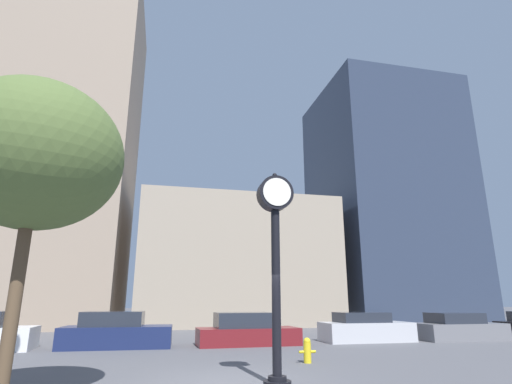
{
  "coord_description": "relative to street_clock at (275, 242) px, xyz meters",
  "views": [
    {
      "loc": [
        -1.65,
        -10.24,
        1.89
      ],
      "look_at": [
        3.19,
        10.8,
        7.77
      ],
      "focal_mm": 28.0,
      "sensor_mm": 36.0,
      "label": 1
    }
  ],
  "objects": [
    {
      "name": "street_clock",
      "position": [
        0.0,
        0.0,
        0.0
      ],
      "size": [
        0.89,
        0.65,
        5.11
      ],
      "color": "black",
      "rests_on": "ground_plane"
    },
    {
      "name": "ground_plane",
      "position": [
        -1.05,
        0.66,
        -3.3
      ],
      "size": [
        200.0,
        200.0,
        0.0
      ],
      "primitive_type": "plane",
      "color": "#515156"
    },
    {
      "name": "car_maroon",
      "position": [
        1.05,
        8.6,
        -2.73
      ],
      "size": [
        4.49,
        1.91,
        1.38
      ],
      "rotation": [
        0.0,
        0.0,
        0.03
      ],
      "color": "maroon",
      "rests_on": "ground_plane"
    },
    {
      "name": "building_glass_modern",
      "position": [
        18.23,
        24.66,
        7.96
      ],
      "size": [
        12.28,
        12.0,
        22.54
      ],
      "color": "#2D384C",
      "rests_on": "ground_plane"
    },
    {
      "name": "fire_hydrant_near",
      "position": [
        1.89,
        3.16,
        -2.92
      ],
      "size": [
        0.54,
        0.24,
        0.76
      ],
      "color": "yellow",
      "rests_on": "ground_plane"
    },
    {
      "name": "car_navy",
      "position": [
        -4.45,
        8.82,
        -2.69
      ],
      "size": [
        4.5,
        2.06,
        1.45
      ],
      "rotation": [
        0.0,
        0.0,
        -0.04
      ],
      "color": "#19234C",
      "rests_on": "ground_plane"
    },
    {
      "name": "building_storefront_row",
      "position": [
        3.12,
        24.66,
        1.62
      ],
      "size": [
        15.33,
        12.0,
        9.84
      ],
      "color": "gray",
      "rests_on": "ground_plane"
    },
    {
      "name": "building_tall_tower",
      "position": [
        -12.88,
        24.66,
        11.09
      ],
      "size": [
        13.96,
        12.0,
        28.8
      ],
      "color": "gray",
      "rests_on": "ground_plane"
    },
    {
      "name": "bare_tree",
      "position": [
        -5.28,
        -1.35,
        1.36
      ],
      "size": [
        3.32,
        3.32,
        6.18
      ],
      "color": "brown",
      "rests_on": "ground_plane"
    },
    {
      "name": "car_grey",
      "position": [
        11.82,
        8.56,
        -2.75
      ],
      "size": [
        4.29,
        1.95,
        1.3
      ],
      "rotation": [
        0.0,
        0.0,
        -0.01
      ],
      "color": "slate",
      "rests_on": "ground_plane"
    },
    {
      "name": "car_silver",
      "position": [
        6.93,
        8.9,
        -2.73
      ],
      "size": [
        4.3,
        1.83,
        1.34
      ],
      "rotation": [
        0.0,
        0.0,
        0.0
      ],
      "color": "#BCBCC1",
      "rests_on": "ground_plane"
    }
  ]
}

